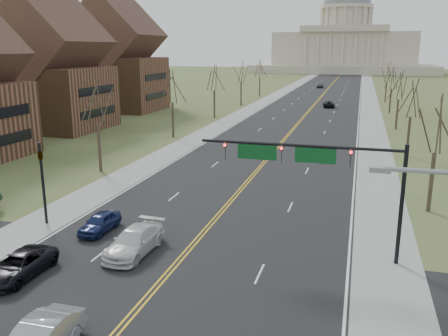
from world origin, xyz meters
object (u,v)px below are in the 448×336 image
Objects in this scene: signal_left at (42,174)px; car_sb_outer_lead at (18,265)px; car_far_sb at (320,85)px; signal_mast at (314,164)px; car_sb_outer_second at (100,223)px; car_far_nb at (329,104)px; car_sb_inner_second at (134,241)px.

signal_left is 1.23× the size of car_sb_outer_lead.
car_sb_outer_lead is 135.46m from car_far_sb.
signal_left is at bearing 180.00° from signal_mast.
signal_mast reaches higher than car_far_sb.
signal_mast is at bearing -0.00° from signal_left.
car_far_nb reaches higher than car_sb_outer_second.
car_sb_inner_second is (-10.49, -2.89, -4.98)m from signal_mast.
signal_mast is 11.96m from car_sb_inner_second.
signal_left is 1.13× the size of car_sb_inner_second.
car_sb_outer_second is (4.56, -0.33, -3.04)m from signal_left.
car_sb_inner_second reaches higher than car_sb_outer_lead.
signal_left is at bearing -93.28° from car_far_sb.
car_far_nb is 1.08× the size of car_far_sb.
signal_left is (-18.95, 0.00, -2.05)m from signal_mast.
car_far_sb is at bearing 94.56° from signal_mast.
signal_mast is 76.84m from car_far_nb.
signal_mast is 2.49× the size of car_sb_outer_lead.
car_sb_outer_second is 0.86× the size of car_far_sb.
car_sb_inner_second is 1.18× the size of car_far_sb.
car_sb_inner_second is 130.72m from car_far_sb.
car_sb_inner_second reaches higher than car_sb_outer_second.
car_far_nb is (11.20, 84.09, 0.00)m from car_sb_outer_lead.
signal_mast is 2.69× the size of car_far_sb.
car_sb_outer_lead is 1.08× the size of car_far_sb.
car_sb_outer_second is (0.87, 7.20, -0.01)m from car_sb_outer_lead.
car_sb_inner_second is 79.71m from car_far_nb.
car_sb_outer_second is (-3.90, 2.56, -0.11)m from car_sb_inner_second.
signal_mast is 2.28× the size of car_sb_inner_second.
signal_left reaches higher than car_sb_outer_lead.
signal_left is 1.33× the size of car_far_sb.
car_far_nb is (6.43, 79.45, -0.09)m from car_sb_inner_second.
signal_mast reaches higher than signal_left.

